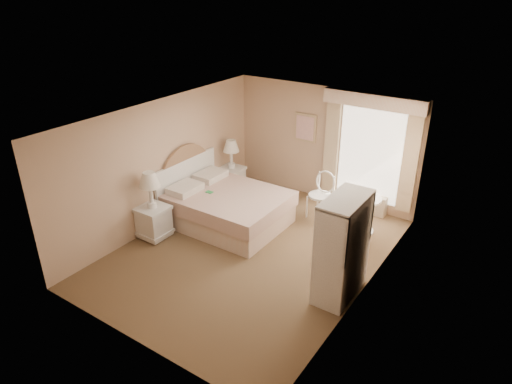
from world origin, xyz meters
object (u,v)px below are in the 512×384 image
Objects in this scene: bed at (223,205)px; nightstand_far at (232,173)px; nightstand_near at (153,214)px; armoire at (342,256)px; cafe_chair at (322,191)px; round_table at (362,208)px.

nightstand_far is at bearing 119.61° from bed.
nightstand_far is at bearing 90.00° from nightstand_near.
nightstand_far is 4.22m from armoire.
cafe_chair is (2.27, 0.04, 0.11)m from nightstand_far.
nightstand_far is at bearing -168.47° from cafe_chair.
nightstand_far is 2.27m from cafe_chair.
bed is 2.74m from round_table.
nightstand_far is 1.24× the size of cafe_chair.
nightstand_far is 0.73× the size of armoire.
bed is 1.84× the size of nightstand_far.
round_table is (2.46, 1.21, 0.11)m from bed.
nightstand_far is 1.67× the size of round_table.
cafe_chair is at bearing 122.85° from armoire.
cafe_chair reaches higher than round_table.
round_table is (3.18, -0.07, 0.03)m from nightstand_far.
nightstand_near is at bearing -121.53° from cafe_chair.
armoire is (1.38, -2.14, 0.12)m from cafe_chair.
bed reaches higher than nightstand_far.
nightstand_near reaches higher than nightstand_far.
cafe_chair is 0.59× the size of armoire.
armoire reaches higher than round_table.
bed is 2.29× the size of cafe_chair.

